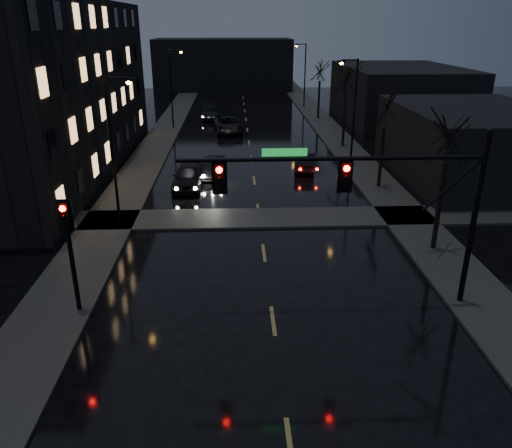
{
  "coord_description": "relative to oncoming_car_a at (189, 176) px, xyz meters",
  "views": [
    {
      "loc": [
        -1.34,
        -8.05,
        10.48
      ],
      "look_at": [
        -0.56,
        9.88,
        3.2
      ],
      "focal_mm": 35.0,
      "sensor_mm": 36.0,
      "label": 1
    }
  ],
  "objects": [
    {
      "name": "sidewalk_left",
      "position": [
        -4.0,
        10.45,
        -0.76
      ],
      "size": [
        3.0,
        140.0,
        0.12
      ],
      "primitive_type": "cube",
      "color": "#2D2D2B",
      "rests_on": "ground"
    },
    {
      "name": "sidewalk_right",
      "position": [
        13.0,
        10.45,
        -0.76
      ],
      "size": [
        3.0,
        140.0,
        0.12
      ],
      "primitive_type": "cube",
      "color": "#2D2D2B",
      "rests_on": "ground"
    },
    {
      "name": "sidewalk_cross",
      "position": [
        4.5,
        -6.05,
        -0.76
      ],
      "size": [
        40.0,
        3.0,
        0.12
      ],
      "primitive_type": "cube",
      "color": "#2D2D2B",
      "rests_on": "ground"
    },
    {
      "name": "apartment_block",
      "position": [
        -12.0,
        5.45,
        5.18
      ],
      "size": [
        12.0,
        30.0,
        12.0
      ],
      "primitive_type": "cube",
      "color": "black",
      "rests_on": "ground"
    },
    {
      "name": "commercial_right_near",
      "position": [
        20.0,
        1.45,
        1.68
      ],
      "size": [
        10.0,
        14.0,
        5.0
      ],
      "primitive_type": "cube",
      "color": "black",
      "rests_on": "ground"
    },
    {
      "name": "commercial_right_far",
      "position": [
        21.5,
        23.45,
        2.18
      ],
      "size": [
        12.0,
        18.0,
        6.0
      ],
      "primitive_type": "cube",
      "color": "black",
      "rests_on": "ground"
    },
    {
      "name": "far_block",
      "position": [
        1.5,
        53.45,
        3.18
      ],
      "size": [
        22.0,
        10.0,
        8.0
      ],
      "primitive_type": "cube",
      "color": "black",
      "rests_on": "ground"
    },
    {
      "name": "signal_mast",
      "position": [
        8.35,
        -15.55,
        4.05
      ],
      "size": [
        11.11,
        0.41,
        7.0
      ],
      "color": "black",
      "rests_on": "ground"
    },
    {
      "name": "signal_pole_left",
      "position": [
        -3.0,
        -15.56,
        2.19
      ],
      "size": [
        0.35,
        0.41,
        4.53
      ],
      "color": "black",
      "rests_on": "ground"
    },
    {
      "name": "tree_near",
      "position": [
        12.9,
        -10.55,
        5.4
      ],
      "size": [
        3.52,
        3.52,
        8.08
      ],
      "color": "black",
      "rests_on": "ground"
    },
    {
      "name": "tree_mid_a",
      "position": [
        12.9,
        -0.55,
        5.01
      ],
      "size": [
        3.3,
        3.3,
        7.58
      ],
      "color": "black",
      "rests_on": "ground"
    },
    {
      "name": "tree_mid_b",
      "position": [
        12.9,
        11.45,
        5.79
      ],
      "size": [
        3.74,
        3.74,
        8.59
      ],
      "color": "black",
      "rests_on": "ground"
    },
    {
      "name": "tree_far",
      "position": [
        12.9,
        25.45,
        5.24
      ],
      "size": [
        3.43,
        3.43,
        7.88
      ],
      "color": "black",
      "rests_on": "ground"
    },
    {
      "name": "streetlight_l_near",
      "position": [
        -3.08,
        -6.55,
        3.96
      ],
      "size": [
        1.53,
        0.28,
        8.0
      ],
      "color": "black",
      "rests_on": "ground"
    },
    {
      "name": "streetlight_l_far",
      "position": [
        -3.08,
        20.45,
        3.96
      ],
      "size": [
        1.53,
        0.28,
        8.0
      ],
      "color": "black",
      "rests_on": "ground"
    },
    {
      "name": "streetlight_r_mid",
      "position": [
        12.08,
        5.45,
        3.96
      ],
      "size": [
        1.53,
        0.28,
        8.0
      ],
      "color": "black",
      "rests_on": "ground"
    },
    {
      "name": "streetlight_r_far",
      "position": [
        12.08,
        33.45,
        3.96
      ],
      "size": [
        1.53,
        0.28,
        8.0
      ],
      "color": "black",
      "rests_on": "ground"
    },
    {
      "name": "oncoming_car_a",
      "position": [
        0.0,
        0.0,
        0.0
      ],
      "size": [
        2.12,
        4.87,
        1.63
      ],
      "primitive_type": "imported",
      "rotation": [
        0.0,
        0.0,
        -0.04
      ],
      "color": "black",
      "rests_on": "ground"
    },
    {
      "name": "oncoming_car_b",
      "position": [
        1.57,
        2.69,
        -0.13
      ],
      "size": [
        1.71,
        4.25,
        1.37
      ],
      "primitive_type": "imported",
      "rotation": [
        0.0,
        0.0,
        -0.06
      ],
      "color": "black",
      "rests_on": "ground"
    },
    {
      "name": "oncoming_car_c",
      "position": [
        2.53,
        18.3,
        -0.04
      ],
      "size": [
        3.16,
        5.81,
        1.55
      ],
      "primitive_type": "imported",
      "rotation": [
        0.0,
        0.0,
        0.11
      ],
      "color": "black",
      "rests_on": "ground"
    },
    {
      "name": "oncoming_car_d",
      "position": [
        0.28,
        25.96,
        -0.05
      ],
      "size": [
        2.59,
        5.46,
        1.54
      ],
      "primitive_type": "imported",
      "rotation": [
        0.0,
        0.0,
        0.08
      ],
      "color": "black",
      "rests_on": "ground"
    },
    {
      "name": "lead_car",
      "position": [
        8.42,
        3.92,
        -0.13
      ],
      "size": [
        1.99,
        4.3,
        1.36
      ],
      "primitive_type": "imported",
      "rotation": [
        0.0,
        0.0,
        3.01
      ],
      "color": "black",
      "rests_on": "ground"
    }
  ]
}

